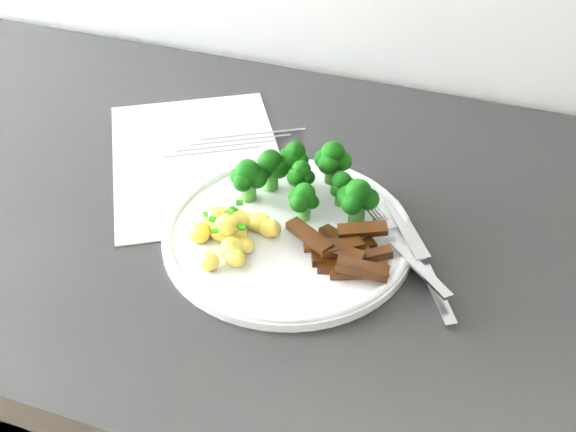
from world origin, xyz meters
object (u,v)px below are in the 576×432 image
Objects in this scene: beef_strips at (345,252)px; fork at (406,251)px; broccoli at (308,178)px; recipe_paper at (198,159)px; knife at (426,273)px; plate at (288,233)px; potatoes at (230,231)px.

beef_strips reaches higher than fork.
recipe_paper is at bearing 164.15° from broccoli.
fork is 0.76× the size of knife.
recipe_paper is 0.16m from broccoli.
recipe_paper is 2.97× the size of beef_strips.
fork is 0.03m from knife.
fork reaches higher than plate.
recipe_paper is at bearing 126.91° from potatoes.
fork reaches higher than recipe_paper.
broccoli is 1.40× the size of beef_strips.
beef_strips reaches higher than plate.
plate is 0.12m from fork.
potatoes is at bearing -120.84° from broccoli.
beef_strips is 0.06m from fork.
recipe_paper is 0.17m from potatoes.
plate is at bearing -179.18° from fork.
fork is at bearing -23.67° from broccoli.
broccoli reaches higher than knife.
beef_strips is at bearing -49.73° from broccoli.
broccoli is 0.16m from knife.
broccoli is 1.01× the size of knife.
beef_strips is (0.06, -0.08, -0.02)m from broccoli.
beef_strips is 0.94× the size of fork.
recipe_paper is 2.80× the size of fork.
potatoes reaches higher than beef_strips.
knife is (0.14, -0.07, -0.03)m from broccoli.
recipe_paper is 0.25m from beef_strips.
recipe_paper is at bearing 159.63° from knife.
knife is at bearing -24.86° from broccoli.
broccoli reaches higher than plate.
recipe_paper is at bearing 146.82° from plate.
broccoli is at bearing 130.27° from beef_strips.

